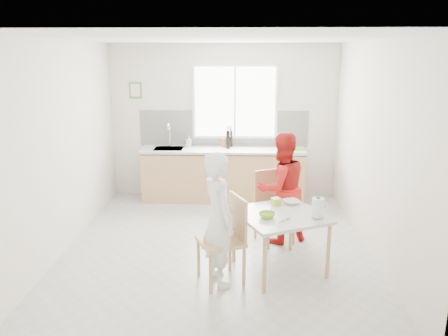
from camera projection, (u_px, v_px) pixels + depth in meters
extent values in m
plane|color=#B7B7B2|center=(218.00, 245.00, 5.93)|extent=(4.50, 4.50, 0.00)
plane|color=silver|center=(224.00, 122.00, 7.76)|extent=(4.00, 0.00, 4.00)
plane|color=silver|center=(203.00, 208.00, 3.41)|extent=(4.00, 0.00, 4.00)
plane|color=silver|center=(63.00, 147.00, 5.66)|extent=(0.00, 4.50, 4.50)
plane|color=silver|center=(375.00, 149.00, 5.52)|extent=(0.00, 4.50, 4.50)
plane|color=white|center=(217.00, 38.00, 5.24)|extent=(4.50, 4.50, 0.00)
cube|color=white|center=(235.00, 102.00, 7.65)|extent=(1.50, 0.03, 1.30)
cube|color=white|center=(235.00, 102.00, 7.63)|extent=(1.40, 0.02, 1.20)
cube|color=white|center=(235.00, 102.00, 7.63)|extent=(0.03, 0.03, 1.20)
cube|color=white|center=(224.00, 129.00, 7.78)|extent=(3.00, 0.02, 0.65)
cube|color=#4C8D40|center=(135.00, 90.00, 7.66)|extent=(0.22, 0.02, 0.28)
cube|color=beige|center=(135.00, 90.00, 7.65)|extent=(0.16, 0.01, 0.22)
cube|color=tan|center=(223.00, 176.00, 7.71)|extent=(2.80, 0.60, 0.86)
cube|color=#3F3326|center=(223.00, 196.00, 7.80)|extent=(2.80, 0.54, 0.10)
cube|color=silver|center=(223.00, 150.00, 7.59)|extent=(2.84, 0.64, 0.04)
cube|color=#A5A5AA|center=(169.00, 149.00, 7.62)|extent=(0.50, 0.40, 0.03)
cylinder|color=silver|center=(170.00, 136.00, 7.72)|extent=(0.02, 0.02, 0.36)
torus|color=silver|center=(169.00, 127.00, 7.61)|extent=(0.02, 0.18, 0.18)
cube|color=silver|center=(280.00, 215.00, 5.09)|extent=(1.23, 1.23, 0.04)
cylinder|color=tan|center=(264.00, 265.00, 4.67)|extent=(0.05, 0.05, 0.66)
cylinder|color=tan|center=(234.00, 236.00, 5.40)|extent=(0.05, 0.05, 0.66)
cylinder|color=tan|center=(328.00, 252.00, 4.97)|extent=(0.05, 0.05, 0.66)
cylinder|color=tan|center=(291.00, 227.00, 5.70)|extent=(0.05, 0.05, 0.66)
cube|color=tan|center=(221.00, 241.00, 4.87)|extent=(0.61, 0.61, 0.04)
cube|color=tan|center=(238.00, 217.00, 4.88)|extent=(0.21, 0.41, 0.48)
cylinder|color=tan|center=(198.00, 258.00, 5.04)|extent=(0.04, 0.04, 0.47)
cylinder|color=tan|center=(210.00, 274.00, 4.68)|extent=(0.04, 0.04, 0.47)
cylinder|color=tan|center=(230.00, 252.00, 5.18)|extent=(0.04, 0.04, 0.47)
cylinder|color=tan|center=(244.00, 267.00, 4.83)|extent=(0.04, 0.04, 0.47)
cube|color=tan|center=(275.00, 208.00, 5.94)|extent=(0.60, 0.60, 0.04)
cube|color=tan|center=(268.00, 186.00, 6.06)|extent=(0.40, 0.21, 0.47)
cylinder|color=tan|center=(268.00, 233.00, 5.76)|extent=(0.04, 0.04, 0.46)
cylinder|color=tan|center=(294.00, 228.00, 5.91)|extent=(0.04, 0.04, 0.46)
cylinder|color=tan|center=(255.00, 222.00, 6.11)|extent=(0.04, 0.04, 0.46)
cylinder|color=tan|center=(280.00, 219.00, 6.25)|extent=(0.04, 0.04, 0.46)
imported|color=white|center=(219.00, 219.00, 4.79)|extent=(0.56, 0.66, 1.52)
imported|color=red|center=(281.00, 188.00, 5.90)|extent=(0.91, 0.83, 1.52)
imported|color=#8ABA2B|center=(267.00, 215.00, 4.96)|extent=(0.25, 0.25, 0.06)
imported|color=white|center=(291.00, 202.00, 5.41)|extent=(0.26, 0.26, 0.05)
cylinder|color=white|center=(318.00, 207.00, 4.92)|extent=(0.13, 0.13, 0.22)
cylinder|color=blue|center=(318.00, 198.00, 4.89)|extent=(0.04, 0.04, 0.03)
torus|color=white|center=(324.00, 206.00, 4.91)|extent=(0.10, 0.06, 0.10)
cube|color=#A8D932|center=(276.00, 202.00, 5.36)|extent=(0.13, 0.13, 0.09)
cylinder|color=#A5A5AA|center=(284.00, 220.00, 4.86)|extent=(0.12, 0.12, 0.01)
cube|color=#69B429|center=(294.00, 149.00, 7.54)|extent=(0.38, 0.30, 0.01)
cylinder|color=black|center=(228.00, 139.00, 7.56)|extent=(0.07, 0.07, 0.32)
cylinder|color=black|center=(231.00, 138.00, 7.72)|extent=(0.07, 0.07, 0.30)
cylinder|color=#92551F|center=(224.00, 143.00, 7.70)|extent=(0.06, 0.06, 0.16)
imported|color=#999999|center=(189.00, 141.00, 7.73)|extent=(0.09, 0.09, 0.19)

